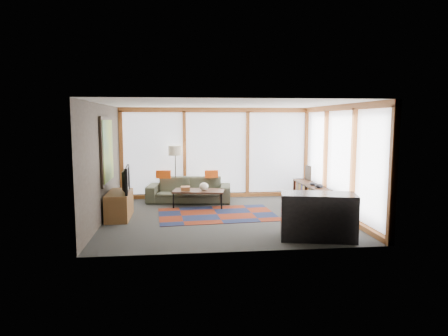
{
  "coord_description": "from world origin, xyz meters",
  "views": [
    {
      "loc": [
        -1.05,
        -9.04,
        2.24
      ],
      "look_at": [
        0.0,
        0.4,
        1.1
      ],
      "focal_mm": 32.0,
      "sensor_mm": 36.0,
      "label": 1
    }
  ],
  "objects": [
    {
      "name": "bowl_a",
      "position": [
        2.42,
        0.53,
        0.6
      ],
      "size": [
        0.25,
        0.25,
        0.1
      ],
      "primitive_type": "ellipsoid",
      "rotation": [
        0.0,
        0.0,
        0.23
      ],
      "color": "black",
      "rests_on": "bookshelf"
    },
    {
      "name": "book_stack",
      "position": [
        -0.92,
        1.2,
        0.48
      ],
      "size": [
        0.23,
        0.29,
        0.1
      ],
      "primitive_type": "cube",
      "rotation": [
        0.0,
        0.0,
        -0.0
      ],
      "color": "brown",
      "rests_on": "coffee_table"
    },
    {
      "name": "room_envelope",
      "position": [
        0.49,
        0.56,
        1.54
      ],
      "size": [
        5.52,
        5.02,
        2.62
      ],
      "color": "#3A322B",
      "rests_on": "ground"
    },
    {
      "name": "bar_counter",
      "position": [
        1.53,
        -1.93,
        0.44
      ],
      "size": [
        1.49,
        0.95,
        0.88
      ],
      "primitive_type": "cube",
      "rotation": [
        0.0,
        0.0,
        -0.23
      ],
      "color": "black",
      "rests_on": "ground"
    },
    {
      "name": "rug",
      "position": [
        -0.18,
        0.24,
        0.01
      ],
      "size": [
        2.86,
        1.95,
        0.01
      ],
      "primitive_type": "cube",
      "rotation": [
        0.0,
        0.0,
        0.07
      ],
      "color": "maroon",
      "rests_on": "ground"
    },
    {
      "name": "sofa",
      "position": [
        -0.81,
        1.87,
        0.33
      ],
      "size": [
        2.37,
        1.16,
        0.67
      ],
      "primitive_type": "imported",
      "rotation": [
        0.0,
        0.0,
        -0.12
      ],
      "color": "#373B2D",
      "rests_on": "ground"
    },
    {
      "name": "pillow_right",
      "position": [
        -0.19,
        1.85,
        0.77
      ],
      "size": [
        0.37,
        0.14,
        0.2
      ],
      "primitive_type": "cube",
      "rotation": [
        0.0,
        0.0,
        0.07
      ],
      "color": "#D84C10",
      "rests_on": "sofa"
    },
    {
      "name": "vase",
      "position": [
        -0.44,
        1.13,
        0.54
      ],
      "size": [
        0.28,
        0.28,
        0.2
      ],
      "primitive_type": "ellipsoid",
      "rotation": [
        0.0,
        0.0,
        0.23
      ],
      "color": "beige",
      "rests_on": "coffee_table"
    },
    {
      "name": "television",
      "position": [
        -2.35,
        0.14,
        0.9
      ],
      "size": [
        0.21,
        1.04,
        0.6
      ],
      "primitive_type": "imported",
      "rotation": [
        0.0,
        0.0,
        1.64
      ],
      "color": "black",
      "rests_on": "tv_console"
    },
    {
      "name": "tv_console",
      "position": [
        -2.45,
        0.16,
        0.3
      ],
      "size": [
        0.5,
        1.21,
        0.6
      ],
      "primitive_type": "cube",
      "color": "brown",
      "rests_on": "ground"
    },
    {
      "name": "shelf_picture",
      "position": [
        2.57,
        1.85,
        0.76
      ],
      "size": [
        0.08,
        0.32,
        0.42
      ],
      "primitive_type": "cube",
      "rotation": [
        0.0,
        0.0,
        0.13
      ],
      "color": "black",
      "rests_on": "bookshelf"
    },
    {
      "name": "bowl_b",
      "position": [
        2.4,
        0.92,
        0.59
      ],
      "size": [
        0.19,
        0.19,
        0.09
      ],
      "primitive_type": "ellipsoid",
      "rotation": [
        0.0,
        0.0,
        -0.11
      ],
      "color": "black",
      "rests_on": "bookshelf"
    },
    {
      "name": "ground",
      "position": [
        0.0,
        0.0,
        0.0
      ],
      "size": [
        5.5,
        5.5,
        0.0
      ],
      "primitive_type": "plane",
      "color": "#2B2B29",
      "rests_on": "ground"
    },
    {
      "name": "bookshelf",
      "position": [
        2.43,
        1.09,
        0.27
      ],
      "size": [
        0.4,
        2.2,
        0.55
      ],
      "primitive_type": null,
      "color": "black",
      "rests_on": "ground"
    },
    {
      "name": "floor_lamp",
      "position": [
        -1.18,
        2.09,
        0.77
      ],
      "size": [
        0.39,
        0.39,
        1.54
      ],
      "primitive_type": null,
      "color": "#2F2518",
      "rests_on": "ground"
    },
    {
      "name": "pillow_left",
      "position": [
        -1.5,
        1.84,
        0.77
      ],
      "size": [
        0.41,
        0.17,
        0.22
      ],
      "primitive_type": "cube",
      "rotation": [
        0.0,
        0.0,
        -0.13
      ],
      "color": "#D84C10",
      "rests_on": "sofa"
    },
    {
      "name": "coffee_table",
      "position": [
        -0.58,
        1.18,
        0.22
      ],
      "size": [
        1.4,
        0.88,
        0.44
      ],
      "primitive_type": null,
      "rotation": [
        0.0,
        0.0,
        -0.18
      ],
      "color": "black",
      "rests_on": "ground"
    }
  ]
}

